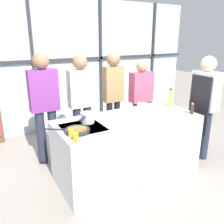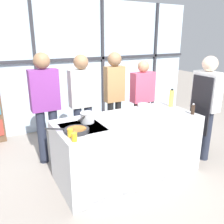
{
  "view_description": "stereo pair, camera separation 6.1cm",
  "coord_description": "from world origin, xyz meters",
  "px_view_note": "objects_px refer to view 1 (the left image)",
  "views": [
    {
      "loc": [
        -1.79,
        -2.67,
        2.04
      ],
      "look_at": [
        -0.21,
        0.1,
        1.0
      ],
      "focal_mm": 38.0,
      "sensor_mm": 36.0,
      "label": 1
    },
    {
      "loc": [
        -1.73,
        -2.7,
        2.04
      ],
      "look_at": [
        -0.21,
        0.1,
        1.0
      ],
      "focal_mm": 38.0,
      "sensor_mm": 36.0,
      "label": 2
    }
  ],
  "objects_px": {
    "pepper_grinder": "(192,109)",
    "juice_glass_near": "(76,137)",
    "chef": "(204,102)",
    "spectator_far_left": "(44,102)",
    "saucepan": "(87,117)",
    "frying_pan": "(77,130)",
    "spectator_center_left": "(81,99)",
    "spectator_center_right": "(113,92)",
    "spectator_far_right": "(141,97)",
    "juice_glass_far": "(71,133)",
    "white_plate": "(155,114)",
    "oil_bottle": "(170,98)",
    "mixing_bowl": "(143,105)"
  },
  "relations": [
    {
      "from": "spectator_center_left",
      "to": "frying_pan",
      "type": "bearing_deg",
      "value": 64.54
    },
    {
      "from": "mixing_bowl",
      "to": "spectator_far_left",
      "type": "bearing_deg",
      "value": 156.73
    },
    {
      "from": "chef",
      "to": "spectator_far_left",
      "type": "bearing_deg",
      "value": 64.54
    },
    {
      "from": "white_plate",
      "to": "pepper_grinder",
      "type": "distance_m",
      "value": 0.57
    },
    {
      "from": "oil_bottle",
      "to": "pepper_grinder",
      "type": "relative_size",
      "value": 1.75
    },
    {
      "from": "pepper_grinder",
      "to": "juice_glass_near",
      "type": "xyz_separation_m",
      "value": [
        -1.9,
        -0.06,
        -0.03
      ]
    },
    {
      "from": "chef",
      "to": "saucepan",
      "type": "distance_m",
      "value": 2.0
    },
    {
      "from": "pepper_grinder",
      "to": "spectator_far_right",
      "type": "bearing_deg",
      "value": 90.64
    },
    {
      "from": "spectator_center_left",
      "to": "oil_bottle",
      "type": "height_order",
      "value": "spectator_center_left"
    },
    {
      "from": "mixing_bowl",
      "to": "white_plate",
      "type": "bearing_deg",
      "value": -101.67
    },
    {
      "from": "juice_glass_far",
      "to": "frying_pan",
      "type": "bearing_deg",
      "value": 43.26
    },
    {
      "from": "juice_glass_near",
      "to": "juice_glass_far",
      "type": "relative_size",
      "value": 1.0
    },
    {
      "from": "chef",
      "to": "frying_pan",
      "type": "distance_m",
      "value": 2.23
    },
    {
      "from": "chef",
      "to": "juice_glass_near",
      "type": "distance_m",
      "value": 2.35
    },
    {
      "from": "mixing_bowl",
      "to": "oil_bottle",
      "type": "relative_size",
      "value": 0.7
    },
    {
      "from": "spectator_far_left",
      "to": "spectator_far_right",
      "type": "distance_m",
      "value": 1.88
    },
    {
      "from": "spectator_center_right",
      "to": "white_plate",
      "type": "relative_size",
      "value": 6.54
    },
    {
      "from": "spectator_far_left",
      "to": "mixing_bowl",
      "type": "height_order",
      "value": "spectator_far_left"
    },
    {
      "from": "frying_pan",
      "to": "mixing_bowl",
      "type": "relative_size",
      "value": 2.36
    },
    {
      "from": "white_plate",
      "to": "mixing_bowl",
      "type": "height_order",
      "value": "mixing_bowl"
    },
    {
      "from": "chef",
      "to": "spectator_center_right",
      "type": "distance_m",
      "value": 1.56
    },
    {
      "from": "spectator_far_right",
      "to": "frying_pan",
      "type": "bearing_deg",
      "value": 31.68
    },
    {
      "from": "spectator_center_right",
      "to": "juice_glass_far",
      "type": "xyz_separation_m",
      "value": [
        -1.26,
        -1.2,
        -0.1
      ]
    },
    {
      "from": "frying_pan",
      "to": "saucepan",
      "type": "distance_m",
      "value": 0.36
    },
    {
      "from": "saucepan",
      "to": "chef",
      "type": "bearing_deg",
      "value": -7.59
    },
    {
      "from": "spectator_far_left",
      "to": "pepper_grinder",
      "type": "height_order",
      "value": "spectator_far_left"
    },
    {
      "from": "frying_pan",
      "to": "juice_glass_far",
      "type": "height_order",
      "value": "juice_glass_far"
    },
    {
      "from": "spectator_far_left",
      "to": "spectator_center_left",
      "type": "bearing_deg",
      "value": -180.0
    },
    {
      "from": "pepper_grinder",
      "to": "juice_glass_near",
      "type": "height_order",
      "value": "pepper_grinder"
    },
    {
      "from": "spectator_far_left",
      "to": "spectator_far_right",
      "type": "height_order",
      "value": "spectator_far_left"
    },
    {
      "from": "frying_pan",
      "to": "spectator_far_left",
      "type": "bearing_deg",
      "value": 95.48
    },
    {
      "from": "white_plate",
      "to": "spectator_far_left",
      "type": "bearing_deg",
      "value": 143.19
    },
    {
      "from": "spectator_far_left",
      "to": "juice_glass_near",
      "type": "bearing_deg",
      "value": 89.81
    },
    {
      "from": "chef",
      "to": "juice_glass_far",
      "type": "distance_m",
      "value": 2.34
    },
    {
      "from": "saucepan",
      "to": "mixing_bowl",
      "type": "height_order",
      "value": "saucepan"
    },
    {
      "from": "saucepan",
      "to": "white_plate",
      "type": "bearing_deg",
      "value": -10.2
    },
    {
      "from": "spectator_center_left",
      "to": "white_plate",
      "type": "height_order",
      "value": "spectator_center_left"
    },
    {
      "from": "spectator_far_left",
      "to": "oil_bottle",
      "type": "xyz_separation_m",
      "value": [
        1.88,
        -0.81,
        0.01
      ]
    },
    {
      "from": "spectator_center_left",
      "to": "pepper_grinder",
      "type": "relative_size",
      "value": 10.11
    },
    {
      "from": "chef",
      "to": "oil_bottle",
      "type": "height_order",
      "value": "chef"
    },
    {
      "from": "spectator_center_right",
      "to": "oil_bottle",
      "type": "distance_m",
      "value": 1.03
    },
    {
      "from": "spectator_far_right",
      "to": "spectator_center_left",
      "type": "bearing_deg",
      "value": 0.0
    },
    {
      "from": "frying_pan",
      "to": "saucepan",
      "type": "relative_size",
      "value": 1.68
    },
    {
      "from": "pepper_grinder",
      "to": "juice_glass_far",
      "type": "bearing_deg",
      "value": 177.61
    },
    {
      "from": "spectator_far_right",
      "to": "oil_bottle",
      "type": "height_order",
      "value": "spectator_far_right"
    },
    {
      "from": "chef",
      "to": "spectator_center_left",
      "type": "distance_m",
      "value": 2.04
    },
    {
      "from": "chef",
      "to": "white_plate",
      "type": "relative_size",
      "value": 6.42
    },
    {
      "from": "white_plate",
      "to": "oil_bottle",
      "type": "height_order",
      "value": "oil_bottle"
    },
    {
      "from": "spectator_far_right",
      "to": "pepper_grinder",
      "type": "xyz_separation_m",
      "value": [
        0.01,
        -1.28,
        0.09
      ]
    },
    {
      "from": "spectator_center_left",
      "to": "spectator_center_right",
      "type": "xyz_separation_m",
      "value": [
        0.63,
        0.0,
        0.05
      ]
    }
  ]
}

